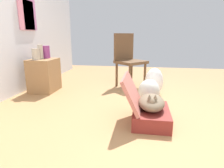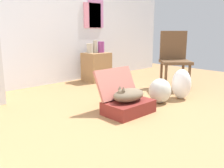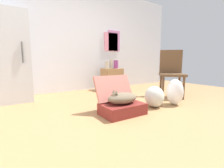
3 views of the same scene
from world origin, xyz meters
The scene contains 12 objects.
ground_plane centered at (0.00, 0.00, 0.00)m, with size 7.68×7.68×0.00m, color #9E7247.
wall_back centered at (0.01, 2.26, 1.30)m, with size 6.40×0.15×2.60m.
suitcase_base centered at (0.00, 0.07, 0.08)m, with size 0.59×0.39×0.15m, color maroon.
suitcase_lid centered at (0.00, 0.29, 0.34)m, with size 0.59×0.39×0.04m, color #B26356.
cat centered at (-0.01, 0.07, 0.23)m, with size 0.52×0.28×0.20m.
plastic_bag_white centered at (0.64, 0.09, 0.17)m, with size 0.32×0.30×0.34m, color silver.
plastic_bag_clear centered at (1.04, 0.00, 0.22)m, with size 0.25×0.29×0.44m, color white.
side_table centered at (0.97, 1.85, 0.28)m, with size 0.47×0.40×0.55m, color olive.
vase_tall centered at (0.85, 1.90, 0.64)m, with size 0.12×0.12×0.18m, color #B7AD99.
vase_short centered at (1.08, 1.84, 0.66)m, with size 0.12×0.12×0.21m, color #8C387A.
vase_round centered at (0.97, 1.88, 0.67)m, with size 0.09×0.09×0.24m, color #B7AD99.
chair centered at (1.55, 0.46, 0.53)m, with size 0.65×0.65×0.97m.
Camera 2 is at (-2.10, -1.88, 1.00)m, focal length 39.64 mm.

